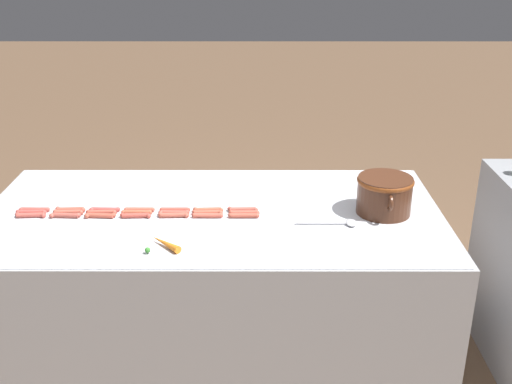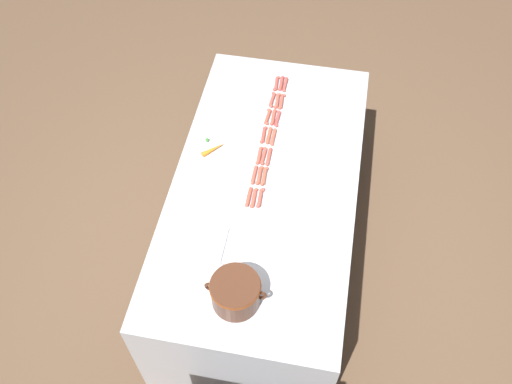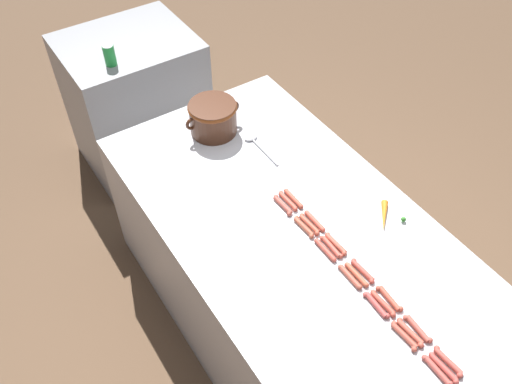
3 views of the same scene
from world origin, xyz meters
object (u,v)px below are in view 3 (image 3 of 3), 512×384
at_px(hot_dog_3, 350,277).
at_px(serving_spoon, 256,142).
at_px(hot_dog_5, 304,227).
at_px(hot_dog_17, 363,271).
at_px(hot_dog_2, 376,305).
at_px(hot_dog_6, 283,205).
at_px(hot_dog_4, 325,250).
at_px(hot_dog_19, 315,221).
at_px(hot_dog_0, 437,371).
at_px(hot_dog_12, 309,224).
at_px(carrot, 385,216).
at_px(hot_dog_15, 418,329).
at_px(hot_dog_14, 448,362).
at_px(hot_dog_10, 357,275).
at_px(hot_dog_8, 410,332).
at_px(hot_dog_13, 288,201).
at_px(hot_dog_1, 404,336).
at_px(hot_dog_11, 331,247).
at_px(bean_pot, 213,116).
at_px(back_cabinet, 137,103).
at_px(soda_can, 110,55).
at_px(hot_dog_7, 444,368).
at_px(hot_dog_9, 383,303).
at_px(hot_dog_18, 336,244).
at_px(hot_dog_20, 293,199).
at_px(hot_dog_16, 389,298).

distance_m(hot_dog_3, serving_spoon, 0.91).
relative_size(hot_dog_5, hot_dog_17, 1.00).
distance_m(hot_dog_2, hot_dog_6, 0.63).
height_order(hot_dog_2, hot_dog_4, same).
height_order(hot_dog_2, hot_dog_19, same).
bearing_deg(hot_dog_2, hot_dog_0, -89.93).
height_order(hot_dog_12, carrot, carrot).
bearing_deg(hot_dog_4, carrot, -0.36).
distance_m(hot_dog_4, hot_dog_15, 0.48).
bearing_deg(hot_dog_14, hot_dog_10, 93.66).
xyz_separation_m(hot_dog_6, hot_dog_14, (0.06, -0.94, 0.00)).
xyz_separation_m(hot_dog_8, hot_dog_13, (0.01, 0.79, 0.00)).
bearing_deg(hot_dog_1, hot_dog_11, 85.97).
height_order(hot_dog_3, carrot, carrot).
bearing_deg(bean_pot, hot_dog_12, -88.17).
bearing_deg(back_cabinet, hot_dog_13, -86.17).
xyz_separation_m(hot_dog_14, soda_can, (-0.30, 2.32, 0.14)).
distance_m(hot_dog_4, hot_dog_6, 0.31).
bearing_deg(soda_can, hot_dog_17, -80.73).
xyz_separation_m(hot_dog_7, carrot, (0.31, 0.64, 0.00)).
distance_m(hot_dog_3, hot_dog_11, 0.16).
distance_m(hot_dog_9, hot_dog_10, 0.16).
bearing_deg(hot_dog_5, hot_dog_7, -88.11).
bearing_deg(hot_dog_4, bean_pot, 89.73).
bearing_deg(serving_spoon, hot_dog_19, -96.82).
bearing_deg(back_cabinet, hot_dog_6, -87.43).
bearing_deg(hot_dog_10, hot_dog_18, 80.07).
height_order(hot_dog_8, hot_dog_9, same).
bearing_deg(hot_dog_8, hot_dog_0, -99.47).
height_order(hot_dog_2, hot_dog_3, same).
bearing_deg(hot_dog_11, hot_dog_5, 101.68).
height_order(hot_dog_9, hot_dog_20, same).
height_order(hot_dog_0, hot_dog_19, same).
relative_size(serving_spoon, soda_can, 2.14).
bearing_deg(carrot, bean_pot, 109.47).
bearing_deg(soda_can, hot_dog_5, -81.08).
distance_m(hot_dog_13, carrot, 0.44).
distance_m(hot_dog_6, hot_dog_7, 0.95).
height_order(hot_dog_16, serving_spoon, hot_dog_16).
bearing_deg(hot_dog_9, hot_dog_20, 86.94).
xyz_separation_m(hot_dog_14, hot_dog_17, (0.00, 0.47, 0.00)).
bearing_deg(hot_dog_5, hot_dog_17, -79.08).
bearing_deg(hot_dog_14, hot_dog_0, -178.27).
bearing_deg(hot_dog_19, bean_pot, 94.08).
distance_m(back_cabinet, bean_pot, 1.06).
relative_size(hot_dog_3, hot_dog_20, 1.00).
distance_m(hot_dog_10, hot_dog_11, 0.17).
distance_m(hot_dog_0, hot_dog_10, 0.47).
relative_size(back_cabinet, hot_dog_5, 6.73).
relative_size(hot_dog_6, carrot, 0.97).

